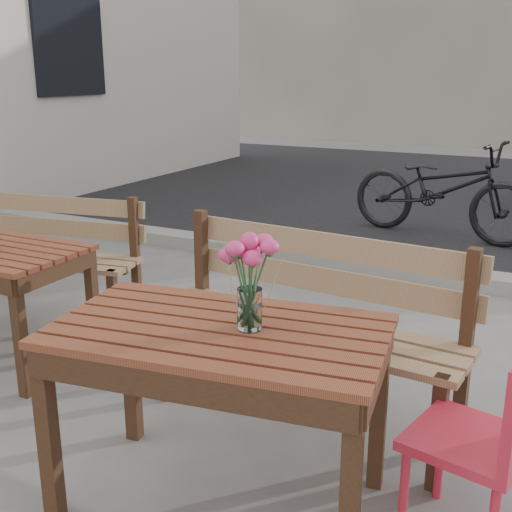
# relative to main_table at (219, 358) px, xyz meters

# --- Properties ---
(ground) EXTENTS (80.00, 80.00, 0.00)m
(ground) POSITION_rel_main_table_xyz_m (0.15, 0.11, -0.62)
(ground) COLOR #625F5D
(ground) RESTS_ON ground
(street) EXTENTS (30.00, 8.12, 0.12)m
(street) POSITION_rel_main_table_xyz_m (0.15, 5.18, -0.59)
(street) COLOR black
(street) RESTS_ON ground
(main_table) EXTENTS (1.29, 0.87, 0.74)m
(main_table) POSITION_rel_main_table_xyz_m (0.00, 0.00, 0.00)
(main_table) COLOR #552316
(main_table) RESTS_ON ground
(main_bench) EXTENTS (1.56, 0.58, 0.95)m
(main_bench) POSITION_rel_main_table_xyz_m (0.04, 0.78, -0.04)
(main_bench) COLOR olive
(main_bench) RESTS_ON ground
(red_chair) EXTENTS (0.46, 0.46, 0.78)m
(red_chair) POSITION_rel_main_table_xyz_m (0.94, 0.21, -0.17)
(red_chair) COLOR red
(red_chair) RESTS_ON ground
(main_vase) EXTENTS (0.19, 0.19, 0.35)m
(main_vase) POSITION_rel_main_table_xyz_m (0.11, 0.04, 0.34)
(main_vase) COLOR white
(main_vase) RESTS_ON main_table
(second_bench) EXTENTS (1.45, 0.66, 0.87)m
(second_bench) POSITION_rel_main_table_xyz_m (-2.05, 1.18, -0.09)
(second_bench) COLOR olive
(second_bench) RESTS_ON ground
(bicycle) EXTENTS (1.95, 0.99, 0.98)m
(bicycle) POSITION_rel_main_table_xyz_m (-0.12, 4.59, -0.13)
(bicycle) COLOR black
(bicycle) RESTS_ON ground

